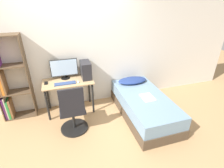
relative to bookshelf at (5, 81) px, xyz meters
name	(u,v)px	position (x,y,z in m)	size (l,w,h in m)	color
ground_plane	(92,140)	(1.43, -1.17, -0.85)	(14.00, 14.00, 0.00)	tan
wall_back	(76,52)	(1.43, 0.17, 0.40)	(8.00, 0.05, 2.50)	silver
desk	(69,86)	(1.17, -0.13, -0.25)	(1.03, 0.54, 0.73)	tan
bookshelf	(5,81)	(0.00, 0.00, 0.00)	(0.63, 0.29, 1.73)	brown
office_chair	(73,114)	(1.17, -0.83, -0.46)	(0.53, 0.53, 1.00)	black
bed	(144,106)	(2.64, -0.77, -0.62)	(0.90, 1.83, 0.47)	#4C3D2D
pillow	(132,80)	(2.64, -0.12, -0.32)	(0.69, 0.36, 0.11)	navy
magazine	(147,97)	(2.67, -0.84, -0.37)	(0.24, 0.32, 0.01)	silver
monitor	(64,68)	(1.13, 0.04, 0.11)	(0.56, 0.19, 0.43)	black
keyboard	(65,83)	(1.11, -0.23, -0.11)	(0.42, 0.12, 0.02)	#33477A
pc_tower	(86,70)	(1.57, -0.06, 0.06)	(0.20, 0.37, 0.36)	#232328
mouse	(78,82)	(1.37, -0.23, -0.11)	(0.06, 0.09, 0.02)	silver
phone	(46,83)	(0.73, -0.09, -0.12)	(0.07, 0.14, 0.01)	black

